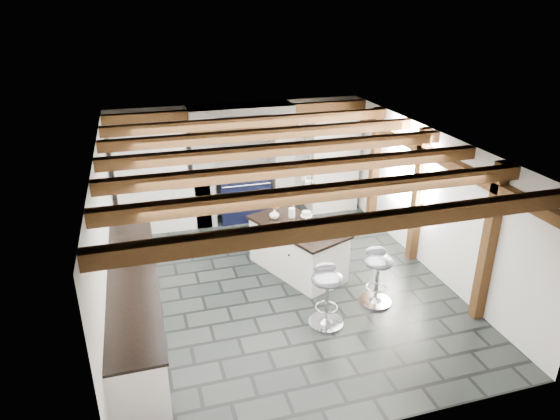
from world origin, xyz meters
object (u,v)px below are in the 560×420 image
object	(u,v)px
bar_stool_near	(378,270)
range_cooker	(244,197)
bar_stool_far	(327,288)
kitchen_island	(297,247)

from	to	relation	value
bar_stool_near	range_cooker	bearing A→B (deg)	126.95
bar_stool_near	bar_stool_far	size ratio (longest dim) A/B	0.97
bar_stool_near	bar_stool_far	world-z (taller)	bar_stool_far
kitchen_island	bar_stool_far	distance (m)	1.52
range_cooker	bar_stool_near	distance (m)	3.75
kitchen_island	bar_stool_near	size ratio (longest dim) A/B	2.09
kitchen_island	bar_stool_near	bearing A→B (deg)	-78.77
range_cooker	kitchen_island	size ratio (longest dim) A/B	0.54
kitchen_island	bar_stool_far	xyz separation A→B (m)	(-0.07, -1.51, 0.15)
bar_stool_far	bar_stool_near	bearing A→B (deg)	26.98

